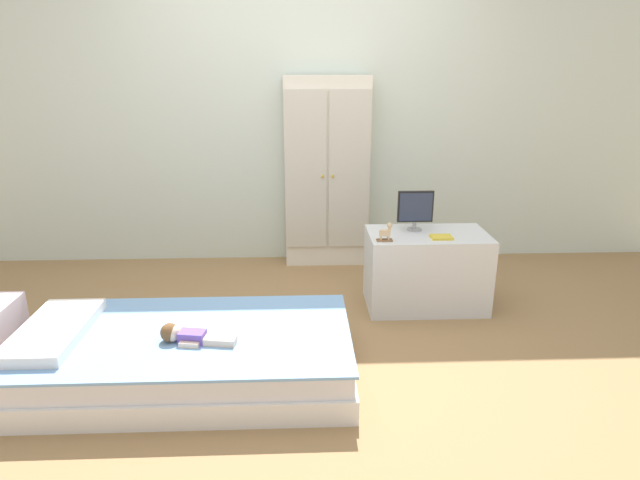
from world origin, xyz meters
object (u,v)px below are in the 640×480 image
at_px(tv_monitor, 415,208).
at_px(book_yellow, 441,237).
at_px(wardrobe, 327,173).
at_px(bed, 187,355).
at_px(tv_stand, 426,270).
at_px(rocking_horse_toy, 386,232).
at_px(doll, 184,335).

height_order(tv_monitor, book_yellow, tv_monitor).
bearing_deg(tv_monitor, wardrobe, 124.25).
bearing_deg(wardrobe, tv_monitor, -55.75).
bearing_deg(bed, tv_stand, 29.73).
xyz_separation_m(bed, book_yellow, (1.54, 0.74, 0.40)).
bearing_deg(bed, rocking_horse_toy, 30.80).
height_order(bed, rocking_horse_toy, rocking_horse_toy).
distance_m(bed, wardrobe, 2.03).
relative_size(doll, tv_stand, 0.49).
height_order(tv_monitor, rocking_horse_toy, tv_monitor).
relative_size(wardrobe, book_yellow, 10.99).
bearing_deg(book_yellow, bed, -154.30).
xyz_separation_m(wardrobe, tv_monitor, (0.56, -0.82, -0.08)).
bearing_deg(rocking_horse_toy, tv_monitor, 44.48).
bearing_deg(tv_monitor, rocking_horse_toy, -135.52).
distance_m(wardrobe, rocking_horse_toy, 1.11).
distance_m(doll, book_yellow, 1.75).
height_order(bed, tv_stand, tv_stand).
xyz_separation_m(tv_monitor, rocking_horse_toy, (-0.23, -0.23, -0.10)).
bearing_deg(tv_stand, tv_monitor, 135.72).
xyz_separation_m(bed, tv_monitor, (1.40, 0.92, 0.55)).
bearing_deg(book_yellow, tv_monitor, 127.70).
bearing_deg(tv_stand, doll, -147.35).
height_order(wardrobe, tv_monitor, wardrobe).
distance_m(doll, rocking_horse_toy, 1.42).
distance_m(tv_stand, rocking_horse_toy, 0.47).
xyz_separation_m(doll, tv_monitor, (1.38, 1.01, 0.38)).
height_order(doll, tv_stand, tv_stand).
xyz_separation_m(tv_stand, rocking_horse_toy, (-0.31, -0.15, 0.32)).
distance_m(bed, rocking_horse_toy, 1.43).
distance_m(wardrobe, book_yellow, 1.24).
distance_m(doll, wardrobe, 2.06).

